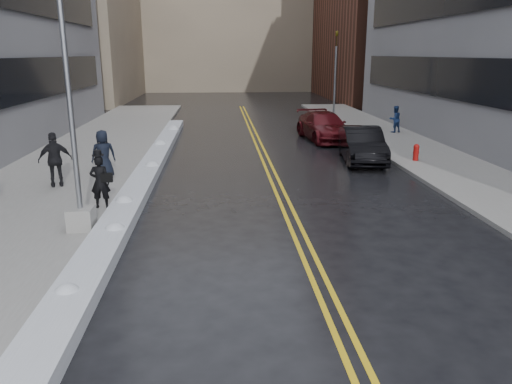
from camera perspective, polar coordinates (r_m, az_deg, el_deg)
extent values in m
plane|color=black|center=(11.89, -5.96, -7.79)|extent=(160.00, 160.00, 0.00)
cube|color=gray|center=(22.29, -20.22, 2.64)|extent=(5.50, 50.00, 0.15)
cube|color=gray|center=(23.46, 20.00, 3.27)|extent=(4.00, 50.00, 0.15)
cube|color=gold|center=(21.52, 1.02, 2.98)|extent=(0.12, 50.00, 0.01)
cube|color=gold|center=(21.55, 1.82, 2.99)|extent=(0.12, 50.00, 0.01)
cube|color=silver|center=(19.66, -12.51, 1.89)|extent=(0.90, 30.00, 0.34)
cube|color=gray|center=(57.34, -21.54, 18.88)|extent=(14.00, 22.00, 18.00)
cube|color=gray|center=(71.21, -3.14, 20.65)|extent=(36.00, 16.00, 22.00)
cube|color=gray|center=(14.10, -19.34, -2.88)|extent=(0.65, 0.65, 0.60)
cylinder|color=gray|center=(13.45, -20.82, 12.68)|extent=(0.14, 0.14, 7.00)
cylinder|color=maroon|center=(23.00, 17.81, 4.19)|extent=(0.24, 0.24, 0.60)
sphere|color=maroon|center=(22.95, 17.87, 4.93)|extent=(0.26, 0.26, 0.26)
cylinder|color=maroon|center=(22.99, 17.82, 4.31)|extent=(0.25, 0.10, 0.10)
cylinder|color=gray|center=(35.89, 8.99, 12.13)|extent=(0.14, 0.14, 5.00)
imported|color=#594C0C|center=(35.85, 9.20, 16.92)|extent=(0.16, 0.20, 1.00)
imported|color=black|center=(15.74, -17.39, 1.11)|extent=(0.60, 0.40, 1.62)
imported|color=black|center=(19.57, -17.05, 4.17)|extent=(1.02, 0.83, 1.81)
imported|color=black|center=(18.80, -21.96, 3.44)|extent=(1.22, 0.83, 1.92)
imported|color=navy|center=(30.93, 15.59, 8.03)|extent=(0.91, 0.81, 1.56)
imported|color=black|center=(22.73, 12.03, 5.29)|extent=(2.16, 4.83, 1.54)
imported|color=#460B10|center=(28.25, 7.78, 7.44)|extent=(2.71, 5.48, 1.53)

